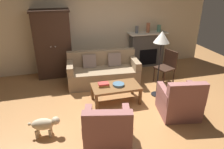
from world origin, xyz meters
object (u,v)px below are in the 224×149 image
object	(u,v)px
fruit_bowl	(118,85)
book_stack	(104,84)
mantel_vase_jade	(159,28)
floor_lamp	(162,41)
dog	(45,124)
mantel_vase_terracotta	(148,28)
armchair_near_left	(107,132)
side_chair_wooden	(167,65)
armchair_near_right	(180,102)
fireplace	(146,49)
mantel_vase_slate	(137,30)
armoire	(53,44)
couch	(103,72)
coffee_table	(116,88)

from	to	relation	value
fruit_bowl	book_stack	bearing A→B (deg)	168.15
mantel_vase_jade	floor_lamp	size ratio (longest dim) A/B	0.13
dog	mantel_vase_terracotta	bearing A→B (deg)	41.11
armchair_near_left	side_chair_wooden	xyz separation A→B (m)	(2.21, 2.06, 0.20)
armchair_near_right	side_chair_wooden	world-z (taller)	side_chair_wooden
fireplace	fruit_bowl	distance (m)	2.56
mantel_vase_terracotta	fruit_bowl	bearing A→B (deg)	-128.04
mantel_vase_jade	armchair_near_right	xyz separation A→B (m)	(-0.87, -2.86, -0.91)
fruit_bowl	armchair_near_left	bearing A→B (deg)	-113.69
mantel_vase_slate	armchair_near_right	size ratio (longest dim) A/B	0.25
armchair_near_right	floor_lamp	world-z (taller)	floor_lamp
armoire	book_stack	world-z (taller)	armoire
mantel_vase_slate	armchair_near_right	xyz separation A→B (m)	(-0.11, -2.86, -0.92)
armoire	mantel_vase_jade	bearing A→B (deg)	1.03
fireplace	armchair_near_right	bearing A→B (deg)	-99.61
couch	armchair_near_right	distance (m)	2.29
coffee_table	fruit_bowl	world-z (taller)	fruit_bowl
couch	book_stack	xyz separation A→B (m)	(-0.22, -1.02, 0.14)
fruit_bowl	armchair_near_left	distance (m)	1.51
mantel_vase_terracotta	armchair_near_right	bearing A→B (deg)	-99.67
fireplace	floor_lamp	bearing A→B (deg)	-105.59
mantel_vase_jade	floor_lamp	world-z (taller)	floor_lamp
fruit_bowl	floor_lamp	bearing A→B (deg)	2.81
couch	floor_lamp	distance (m)	1.88
couch	book_stack	world-z (taller)	couch
couch	armchair_near_right	size ratio (longest dim) A/B	2.21
fruit_bowl	mantel_vase_slate	bearing A→B (deg)	59.35
mantel_vase_slate	dog	bearing A→B (deg)	-135.29
armoire	coffee_table	size ratio (longest dim) A/B	1.75
mantel_vase_terracotta	floor_lamp	world-z (taller)	floor_lamp
armoire	coffee_table	world-z (taller)	armoire
fruit_bowl	armchair_near_right	bearing A→B (deg)	-38.68
armoire	armchair_near_right	xyz separation A→B (m)	(2.46, -2.80, -0.65)
book_stack	mantel_vase_slate	bearing A→B (deg)	51.71
mantel_vase_jade	side_chair_wooden	world-z (taller)	mantel_vase_jade
mantel_vase_slate	armchair_near_right	bearing A→B (deg)	-92.16
side_chair_wooden	dog	bearing A→B (deg)	-155.49
mantel_vase_jade	floor_lamp	xyz separation A→B (m)	(-0.93, -1.95, 0.16)
armoire	fruit_bowl	xyz separation A→B (m)	(1.38, -1.94, -0.52)
armoire	mantel_vase_jade	world-z (taller)	armoire
book_stack	armchair_near_right	distance (m)	1.70
fruit_bowl	side_chair_wooden	size ratio (longest dim) A/B	0.30
coffee_table	mantel_vase_terracotta	world-z (taller)	mantel_vase_terracotta
mantel_vase_slate	mantel_vase_jade	bearing A→B (deg)	0.00
mantel_vase_slate	armchair_near_left	size ratio (longest dim) A/B	0.24
armchair_near_left	fruit_bowl	bearing A→B (deg)	66.31
armchair_near_right	fruit_bowl	bearing A→B (deg)	141.32
fruit_bowl	book_stack	xyz separation A→B (m)	(-0.34, 0.07, 0.01)
side_chair_wooden	dog	distance (m)	3.58
armchair_near_right	coffee_table	bearing A→B (deg)	142.62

